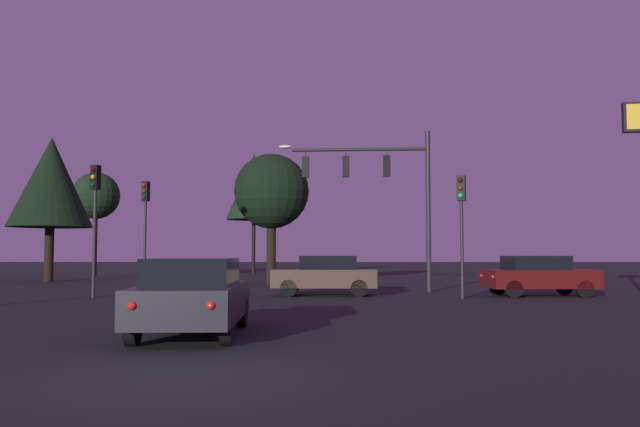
% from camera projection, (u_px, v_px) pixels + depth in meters
% --- Properties ---
extents(ground_plane, '(168.00, 168.00, 0.00)m').
position_uv_depth(ground_plane, '(289.00, 285.00, 32.84)').
color(ground_plane, black).
rests_on(ground_plane, ground).
extents(traffic_signal_mast_arm, '(6.46, 0.64, 6.81)m').
position_uv_depth(traffic_signal_mast_arm, '(380.00, 181.00, 27.12)').
color(traffic_signal_mast_arm, '#232326').
rests_on(traffic_signal_mast_arm, ground).
extents(traffic_light_corner_left, '(0.37, 0.39, 4.86)m').
position_uv_depth(traffic_light_corner_left, '(95.00, 204.00, 23.40)').
color(traffic_light_corner_left, '#232326').
rests_on(traffic_light_corner_left, ground).
extents(traffic_light_corner_right, '(0.37, 0.39, 4.39)m').
position_uv_depth(traffic_light_corner_right, '(461.00, 211.00, 22.72)').
color(traffic_light_corner_right, '#232326').
rests_on(traffic_light_corner_right, ground).
extents(traffic_light_median, '(0.36, 0.38, 4.89)m').
position_uv_depth(traffic_light_median, '(145.00, 213.00, 28.96)').
color(traffic_light_median, '#232326').
rests_on(traffic_light_median, ground).
extents(car_nearside_lane, '(1.99, 4.44, 1.52)m').
position_uv_depth(car_nearside_lane, '(194.00, 295.00, 12.57)').
color(car_nearside_lane, '#232328').
rests_on(car_nearside_lane, ground).
extents(car_crossing_left, '(4.06, 1.79, 1.52)m').
position_uv_depth(car_crossing_left, '(325.00, 275.00, 24.31)').
color(car_crossing_left, '#473828').
rests_on(car_crossing_left, ground).
extents(car_crossing_right, '(4.22, 2.16, 1.52)m').
position_uv_depth(car_crossing_right, '(539.00, 275.00, 23.92)').
color(car_crossing_right, '#4C0F0F').
rests_on(car_crossing_right, ground).
extents(tree_behind_sign, '(4.72, 4.72, 8.30)m').
position_uv_depth(tree_behind_sign, '(51.00, 183.00, 36.63)').
color(tree_behind_sign, black).
rests_on(tree_behind_sign, ground).
extents(tree_left_far, '(3.91, 3.91, 6.80)m').
position_uv_depth(tree_left_far, '(271.00, 192.00, 33.21)').
color(tree_left_far, black).
rests_on(tree_left_far, ground).
extents(tree_center_horizon, '(3.22, 3.22, 7.18)m').
position_uv_depth(tree_center_horizon, '(96.00, 196.00, 43.86)').
color(tree_center_horizon, black).
rests_on(tree_center_horizon, ground).
extents(tree_right_cluster, '(4.20, 4.20, 9.29)m').
position_uv_depth(tree_right_cluster, '(254.00, 187.00, 48.93)').
color(tree_right_cluster, black).
rests_on(tree_right_cluster, ground).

